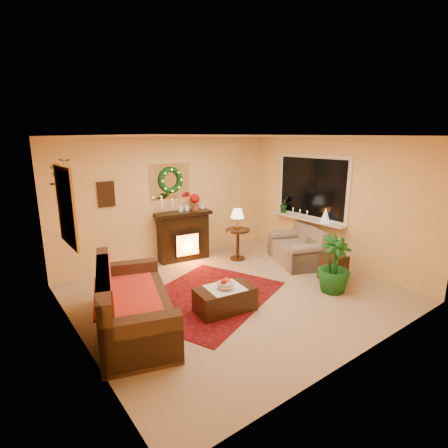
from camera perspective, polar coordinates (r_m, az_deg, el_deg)
floor at (r=6.06m, az=2.01°, el=-11.27°), size 5.00×5.00×0.00m
ceiling at (r=5.48m, az=2.25°, el=14.14°), size 5.00×5.00×0.00m
wall_back at (r=7.48m, az=-8.74°, el=3.93°), size 5.00×5.00×0.00m
wall_front at (r=4.19m, az=21.84°, el=-4.90°), size 5.00×5.00×0.00m
wall_left at (r=4.56m, az=-23.28°, el=-3.55°), size 4.50×4.50×0.00m
wall_right at (r=7.42m, az=17.39°, el=3.38°), size 4.50×4.50×0.00m
area_rug at (r=5.94m, az=-2.79°, el=-11.77°), size 2.93×2.61×0.01m
sofa at (r=5.04m, az=-14.46°, el=-11.76°), size 1.50×2.27×0.90m
red_throw at (r=5.18m, az=-15.70°, el=-10.82°), size 0.85×1.38×0.02m
fireplace at (r=7.54m, az=-6.72°, el=-1.77°), size 1.11×0.49×0.99m
poinsettia at (r=7.55m, az=-4.80°, el=4.13°), size 0.21×0.21×0.21m
mantel_candle_a at (r=7.15m, az=-10.12°, el=3.09°), size 0.07×0.07×0.20m
mantel_candle_b at (r=7.22m, az=-8.51°, el=3.25°), size 0.06×0.06×0.18m
mantel_mirror at (r=7.41m, az=-8.78°, el=6.96°), size 0.92×0.02×0.72m
wreath at (r=7.37m, az=-8.64°, el=7.09°), size 0.55×0.11×0.55m
wall_art at (r=6.90m, az=-18.69°, el=4.63°), size 0.32×0.03×0.48m
gold_mirror at (r=4.74m, az=-24.44°, el=2.60°), size 0.03×0.84×1.00m
hanging_plant at (r=5.47m, az=-24.99°, el=6.24°), size 0.33×0.28×0.36m
loveseat at (r=7.50m, az=11.69°, el=-3.09°), size 1.22×1.51×0.76m
window_frame at (r=7.71m, az=14.15°, el=5.85°), size 0.03×1.86×1.36m
window_glass at (r=7.69m, az=14.08°, el=5.84°), size 0.02×1.70×1.22m
window_sill at (r=7.75m, az=13.36°, el=0.81°), size 0.22×1.86×0.04m
mini_tree at (r=7.40m, az=16.23°, el=1.37°), size 0.20×0.20×0.30m
sill_plant at (r=8.16m, az=9.79°, el=3.19°), size 0.27×0.22×0.49m
side_table_round at (r=7.57m, az=2.24°, el=-3.40°), size 0.62×0.62×0.67m
lamp_cream at (r=7.46m, az=2.18°, el=0.76°), size 0.29×0.29×0.44m
end_table_square at (r=6.80m, az=17.42°, el=-6.59°), size 0.44×0.44×0.48m
lamp_tiffany at (r=6.65m, az=18.08°, el=-2.78°), size 0.25×0.25×0.37m
coffee_table at (r=5.42m, az=0.17°, el=-12.01°), size 0.94×0.60×0.37m
fruit_bowl at (r=5.29m, az=0.25°, el=-9.82°), size 0.25×0.25×0.06m
floor_palm at (r=6.25m, az=17.49°, el=-6.66°), size 1.98×1.98×2.93m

